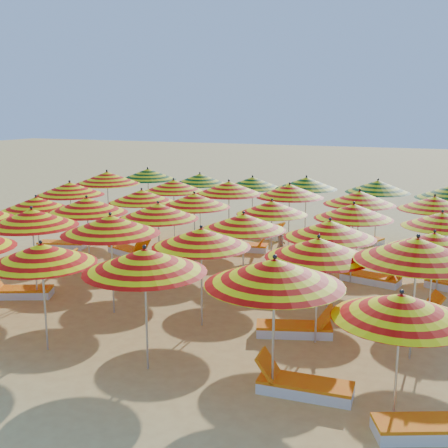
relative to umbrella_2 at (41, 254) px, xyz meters
The scene contains 48 objects.
ground 6.53m from the umbrella_2, 77.58° to the left, with size 120.00×120.00×0.00m, color #DFBD63.
umbrella_2 is the anchor object (origin of this frame).
umbrella_3 2.44m from the umbrella_2, ahead, with size 2.51×2.51×2.53m.
umbrella_4 5.03m from the umbrella_2, ahead, with size 2.98×2.98×2.61m.
umbrella_5 7.15m from the umbrella_2, ahead, with size 2.83×2.83×2.31m.
umbrella_7 3.47m from the umbrella_2, 134.45° to the left, with size 2.55×2.55×2.55m.
umbrella_8 2.43m from the umbrella_2, 88.63° to the left, with size 3.10×3.10×2.58m.
umbrella_9 3.52m from the umbrella_2, 45.69° to the left, with size 2.98×2.98×2.44m.
umbrella_10 5.80m from the umbrella_2, 26.66° to the left, with size 2.63×2.63×2.44m.
umbrella_11 7.62m from the umbrella_2, 19.61° to the left, with size 2.78×2.78×2.64m.
umbrella_12 6.81m from the umbrella_2, 132.00° to the left, with size 2.86×2.86×2.36m.
umbrella_13 5.15m from the umbrella_2, 116.14° to the left, with size 2.98×2.98×2.54m.
umbrella_14 4.95m from the umbrella_2, 90.51° to the left, with size 2.95×2.95×2.47m.
umbrella_15 5.44m from the umbrella_2, 60.93° to the left, with size 2.69×2.69×2.40m.
umbrella_16 6.78m from the umbrella_2, 42.66° to the left, with size 2.39×2.39×2.43m.
umbrella_17 8.76m from the umbrella_2, 32.33° to the left, with size 2.22×2.22×2.31m.
umbrella_18 8.68m from the umbrella_2, 124.23° to the left, with size 3.05×3.05×2.56m.
umbrella_19 7.76m from the umbrella_2, 105.77° to the left, with size 2.71×2.71×2.40m.
umbrella_20 7.09m from the umbrella_2, 89.50° to the left, with size 2.37×2.37×2.46m.
umbrella_21 7.81m from the umbrella_2, 70.73° to the left, with size 2.88×2.88×2.34m.
umbrella_22 8.87m from the umbrella_2, 55.02° to the left, with size 2.92×2.92×2.43m.
umbrella_23 10.56m from the umbrella_2, 44.95° to the left, with size 2.69×2.69×2.32m.
umbrella_24 10.69m from the umbrella_2, 117.30° to the left, with size 2.56×2.56×2.70m.
umbrella_25 9.93m from the umbrella_2, 102.07° to the left, with size 2.71×2.71×2.48m.
umbrella_26 9.45m from the umbrella_2, 88.25° to the left, with size 2.69×2.69×2.58m.
umbrella_27 10.16m from the umbrella_2, 76.33° to the left, with size 2.71×2.71×2.53m.
umbrella_28 10.69m from the umbrella_2, 62.91° to the left, with size 2.81×2.81×2.49m.
umbrella_29 12.11m from the umbrella_2, 53.75° to the left, with size 2.76×2.76×2.42m.
umbrella_30 12.68m from the umbrella_2, 110.62° to the left, with size 2.79×2.79×2.59m.
umbrella_31 12.31m from the umbrella_2, 99.96° to the left, with size 2.97×2.97×2.45m.
umbrella_32 12.05m from the umbrella_2, 88.89° to the left, with size 2.87×2.87×2.44m.
umbrella_33 12.37m from the umbrella_2, 78.80° to the left, with size 2.98×2.98×2.53m.
umbrella_34 13.29m from the umbrella_2, 67.59° to the left, with size 2.73×2.73×2.52m.
lounger_1 5.87m from the umbrella_2, ahead, with size 1.76×0.69×0.69m.
lounger_2 7.99m from the umbrella_2, ahead, with size 1.82×1.24×0.69m.
lounger_4 4.34m from the umbrella_2, 141.47° to the left, with size 1.82×1.24×0.69m.
lounger_5 5.81m from the umbrella_2, 31.18° to the left, with size 1.83×1.10×0.69m.
lounger_6 6.58m from the umbrella_2, 129.11° to the left, with size 1.81×0.92×0.69m.
lounger_7 6.16m from the umbrella_2, 57.39° to the left, with size 1.79×0.79×0.69m.
lounger_8 8.62m from the umbrella_2, 34.73° to the left, with size 1.82×1.23×0.69m.
lounger_9 9.24m from the umbrella_2, 126.64° to the left, with size 1.83×1.07×0.69m.
lounger_10 8.08m from the umbrella_2, 109.48° to the left, with size 1.83×1.14×0.69m.
lounger_11 9.57m from the umbrella_2, 52.63° to the left, with size 1.82×0.93×0.69m.
lounger_13 9.78m from the umbrella_2, 84.69° to the left, with size 1.81×0.89×0.69m.
lounger_14 12.07m from the umbrella_2, 86.01° to the left, with size 1.82×1.17×0.69m.
lounger_15 13.42m from the umbrella_2, 70.34° to the left, with size 1.82×1.17×0.69m.
beachgoer_b 8.65m from the umbrella_2, 59.47° to the left, with size 0.76×0.59×1.56m, color tan.
beachgoer_a 8.76m from the umbrella_2, 72.40° to the left, with size 0.48×0.31×1.31m, color tan.
Camera 1 is at (6.52, -14.88, 5.08)m, focal length 45.00 mm.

